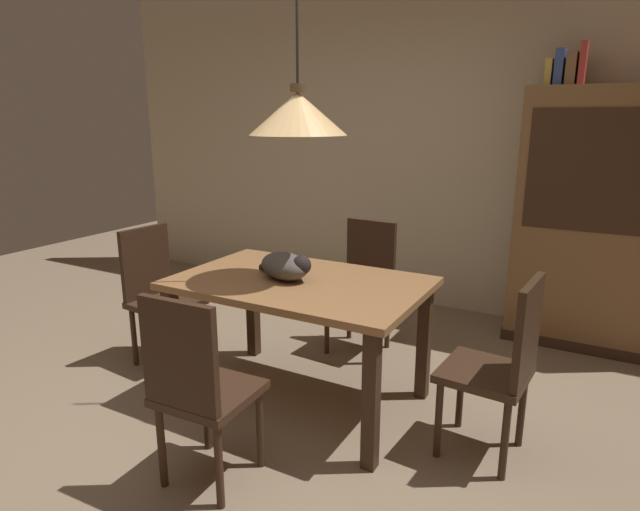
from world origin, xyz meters
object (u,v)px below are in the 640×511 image
(dining_table, at_px, (300,297))
(pendant_lamp, at_px, (298,113))
(book_blue_wide, at_px, (560,68))
(book_red_tall, at_px, (583,64))
(chair_far_back, at_px, (364,280))
(chair_near_front, at_px, (197,384))
(chair_right_side, at_px, (502,362))
(book_yellow_short, at_px, (550,73))
(hutch_bookcase, at_px, (598,227))
(book_brown_thick, at_px, (572,69))
(cat_sleeping, at_px, (286,266))
(chair_left_side, at_px, (158,290))

(dining_table, height_order, pendant_lamp, pendant_lamp)
(book_blue_wide, bearing_deg, book_red_tall, 0.00)
(chair_far_back, relative_size, chair_near_front, 1.00)
(chair_right_side, xyz_separation_m, book_yellow_short, (-0.12, 1.74, 1.43))
(hutch_bookcase, bearing_deg, book_brown_thick, 179.70)
(pendant_lamp, distance_m, hutch_bookcase, 2.38)
(chair_far_back, height_order, book_red_tall, book_red_tall)
(chair_near_front, distance_m, book_blue_wide, 3.18)
(cat_sleeping, height_order, book_blue_wide, book_blue_wide)
(chair_right_side, xyz_separation_m, pendant_lamp, (-1.13, 0.01, 1.15))
(dining_table, relative_size, hutch_bookcase, 0.76)
(chair_left_side, xyz_separation_m, book_red_tall, (2.34, 1.73, 1.48))
(chair_far_back, relative_size, hutch_bookcase, 0.50)
(chair_far_back, relative_size, pendant_lamp, 0.72)
(cat_sleeping, xyz_separation_m, pendant_lamp, (0.08, 0.02, 0.84))
(chair_right_side, relative_size, book_red_tall, 3.32)
(cat_sleeping, distance_m, book_blue_wide, 2.39)
(book_brown_thick, distance_m, book_red_tall, 0.07)
(chair_left_side, relative_size, hutch_bookcase, 0.50)
(chair_far_back, bearing_deg, book_yellow_short, 40.54)
(cat_sleeping, distance_m, book_red_tall, 2.47)
(chair_right_side, bearing_deg, book_brown_thick, 89.45)
(chair_left_side, distance_m, pendant_lamp, 1.61)
(chair_near_front, distance_m, chair_left_side, 1.44)
(cat_sleeping, relative_size, book_red_tall, 1.46)
(chair_near_front, relative_size, book_red_tall, 3.32)
(chair_left_side, bearing_deg, pendant_lamp, -0.37)
(chair_far_back, distance_m, chair_right_side, 1.43)
(chair_left_side, xyz_separation_m, cat_sleeping, (1.05, -0.03, 0.32))
(dining_table, relative_size, book_blue_wide, 5.83)
(dining_table, xyz_separation_m, book_brown_thick, (1.14, 1.73, 1.31))
(book_brown_thick, bearing_deg, cat_sleeping, -124.88)
(chair_left_side, xyz_separation_m, book_brown_thick, (2.27, 1.73, 1.45))
(hutch_bookcase, bearing_deg, chair_left_side, -146.05)
(book_yellow_short, bearing_deg, dining_table, -120.11)
(book_yellow_short, bearing_deg, chair_far_back, -139.46)
(cat_sleeping, height_order, pendant_lamp, pendant_lamp)
(chair_near_front, distance_m, book_red_tall, 3.24)
(cat_sleeping, distance_m, book_brown_thick, 2.42)
(chair_left_side, bearing_deg, book_red_tall, 36.41)
(cat_sleeping, bearing_deg, chair_near_front, -84.68)
(pendant_lamp, xyz_separation_m, book_red_tall, (1.21, 1.73, 0.33))
(chair_right_side, xyz_separation_m, chair_left_side, (-2.26, 0.01, 0.00))
(chair_right_side, bearing_deg, cat_sleeping, -179.35)
(book_yellow_short, bearing_deg, chair_near_front, -110.99)
(book_brown_thick, bearing_deg, hutch_bookcase, -0.30)
(chair_far_back, bearing_deg, book_red_tall, 35.32)
(book_yellow_short, relative_size, book_blue_wide, 0.83)
(chair_right_side, distance_m, book_blue_wide, 2.27)
(chair_near_front, height_order, book_red_tall, book_red_tall)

